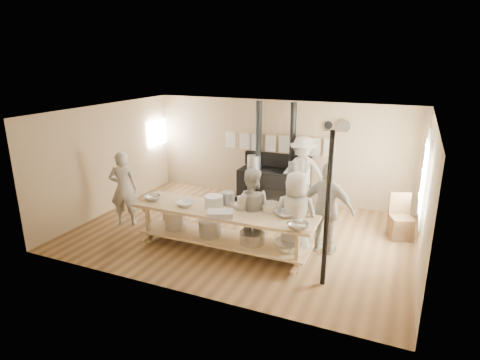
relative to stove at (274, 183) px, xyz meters
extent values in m
plane|color=brown|center=(0.01, -2.12, -0.52)|extent=(7.00, 7.00, 0.00)
plane|color=tan|center=(0.01, 0.38, 0.78)|extent=(7.00, 0.00, 7.00)
plane|color=tan|center=(0.01, -4.62, 0.78)|extent=(7.00, 0.00, 7.00)
plane|color=tan|center=(-3.49, -2.12, 0.78)|extent=(0.00, 5.00, 5.00)
plane|color=tan|center=(3.51, -2.12, 0.78)|extent=(0.00, 5.00, 5.00)
plane|color=#BFAF8E|center=(0.01, -2.12, 2.08)|extent=(7.00, 7.00, 0.00)
cube|color=beige|center=(3.48, -1.52, 0.98)|extent=(0.06, 1.35, 1.65)
plane|color=white|center=(3.44, -1.52, 0.98)|extent=(0.00, 1.50, 1.50)
cube|color=beige|center=(3.43, -1.52, 0.98)|extent=(0.02, 0.03, 1.50)
plane|color=white|center=(-3.44, -0.12, 1.08)|extent=(0.00, 0.90, 0.90)
cube|color=black|center=(0.01, -0.02, -0.10)|extent=(1.80, 0.70, 0.85)
cube|color=black|center=(0.01, -0.02, -0.47)|extent=(1.90, 0.75, 0.10)
cube|color=black|center=(0.01, 0.28, 0.53)|extent=(1.80, 0.12, 0.35)
cylinder|color=black|center=(-0.44, 0.03, 1.20)|extent=(0.15, 0.15, 1.75)
cylinder|color=black|center=(0.46, 0.03, 1.20)|extent=(0.15, 0.15, 1.75)
cylinder|color=#B2B2B7|center=(-0.54, -0.02, 0.50)|extent=(0.36, 0.36, 0.34)
cylinder|color=gray|center=(0.56, -0.07, 0.48)|extent=(0.30, 0.30, 0.30)
cylinder|color=tan|center=(0.01, 0.28, 1.20)|extent=(3.00, 0.04, 0.04)
cube|color=silver|center=(-1.34, 0.28, 0.98)|extent=(0.28, 0.01, 0.46)
cube|color=silver|center=(-0.96, 0.28, 0.98)|extent=(0.28, 0.01, 0.46)
cube|color=silver|center=(-0.57, 0.28, 0.98)|extent=(0.28, 0.01, 0.46)
cube|color=silver|center=(-0.19, 0.28, 0.98)|extent=(0.28, 0.01, 0.46)
cube|color=silver|center=(0.20, 0.28, 0.98)|extent=(0.28, 0.01, 0.46)
cube|color=silver|center=(0.59, 0.28, 0.98)|extent=(0.28, 0.01, 0.46)
cube|color=silver|center=(0.97, 0.28, 0.98)|extent=(0.28, 0.01, 0.46)
cube|color=silver|center=(1.36, 0.28, 0.98)|extent=(0.28, 0.01, 0.46)
cube|color=tan|center=(1.41, 0.30, 1.38)|extent=(0.50, 0.14, 0.03)
cylinder|color=black|center=(1.26, 0.32, 1.53)|extent=(0.20, 0.04, 0.20)
cylinder|color=silver|center=(1.63, 0.32, 1.53)|extent=(0.32, 0.03, 0.32)
cube|color=tan|center=(0.01, -3.02, 0.30)|extent=(3.60, 0.90, 0.06)
cube|color=tan|center=(0.01, -3.02, -0.27)|extent=(3.40, 0.80, 0.04)
cube|color=tan|center=(0.01, -3.02, -0.32)|extent=(3.30, 0.06, 0.06)
cube|color=tan|center=(-1.54, -3.32, -0.10)|extent=(0.07, 0.07, 0.85)
cube|color=tan|center=(-1.54, -2.72, -0.10)|extent=(0.07, 0.07, 0.85)
cube|color=tan|center=(1.56, -3.32, -0.10)|extent=(0.07, 0.07, 0.85)
cube|color=tan|center=(1.56, -2.72, -0.10)|extent=(0.07, 0.07, 0.85)
cylinder|color=#B2B2B7|center=(-1.09, -3.02, -0.06)|extent=(0.40, 0.40, 0.38)
cylinder|color=gray|center=(-0.29, -3.02, -0.10)|extent=(0.44, 0.44, 0.30)
cylinder|color=silver|center=(0.61, -3.02, -0.14)|extent=(0.48, 0.48, 0.22)
cylinder|color=silver|center=(1.31, -3.02, -0.18)|extent=(0.52, 0.52, 0.14)
cylinder|color=black|center=(2.06, -3.47, 0.78)|extent=(0.08, 0.08, 2.60)
imported|color=#AEA69A|center=(-2.58, -2.73, 0.32)|extent=(0.73, 0.63, 1.69)
imported|color=#AEA69A|center=(0.45, -2.74, 0.30)|extent=(0.95, 0.83, 1.65)
imported|color=#AEA69A|center=(1.35, -2.76, 0.32)|extent=(0.92, 0.71, 1.69)
imported|color=#AEA69A|center=(1.85, -2.30, 0.37)|extent=(1.10, 0.59, 1.79)
imported|color=#AEA69A|center=(0.79, -0.17, 0.40)|extent=(1.22, 0.73, 1.84)
cube|color=#4F391F|center=(3.16, -1.05, -0.29)|extent=(0.56, 0.56, 0.47)
cube|color=#4F391F|center=(3.09, -0.87, 0.16)|extent=(0.42, 0.19, 0.52)
imported|color=white|center=(-0.77, -3.12, 0.37)|extent=(0.37, 0.37, 0.08)
imported|color=silver|center=(-1.54, -3.12, 0.38)|extent=(0.47, 0.47, 0.11)
imported|color=white|center=(1.19, -2.85, 0.38)|extent=(0.53, 0.53, 0.09)
imported|color=silver|center=(1.56, -3.35, 0.39)|extent=(0.43, 0.43, 0.12)
cube|color=#B2B2B7|center=(0.10, -3.35, 0.38)|extent=(0.55, 0.46, 0.10)
cylinder|color=silver|center=(0.85, -2.69, 0.39)|extent=(0.52, 0.52, 0.13)
cylinder|color=gray|center=(-0.05, -2.69, 0.45)|extent=(0.27, 0.27, 0.24)
cylinder|color=white|center=(-0.22, -2.96, 0.44)|extent=(0.39, 0.39, 0.23)
cylinder|color=white|center=(0.22, -2.69, 0.42)|extent=(0.14, 0.14, 0.19)
camera|label=1|loc=(3.13, -9.44, 3.11)|focal=30.00mm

